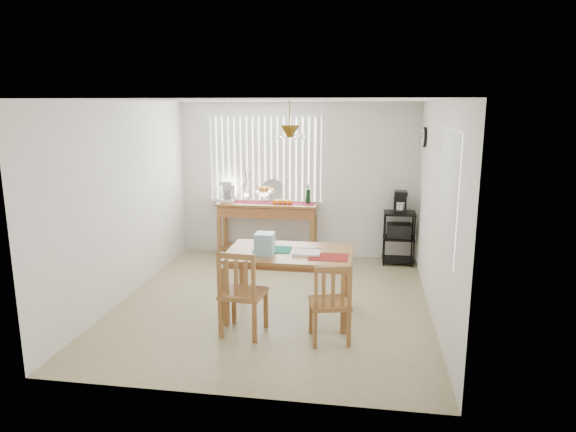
% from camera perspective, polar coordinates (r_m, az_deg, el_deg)
% --- Properties ---
extents(ground, '(4.00, 4.50, 0.01)m').
position_cam_1_polar(ground, '(6.86, -1.55, -9.59)').
color(ground, tan).
extents(room_shell, '(4.20, 4.70, 2.70)m').
position_cam_1_polar(room_shell, '(6.44, -1.59, 4.61)').
color(room_shell, silver).
rests_on(room_shell, ground).
extents(sideboard, '(1.68, 0.47, 0.94)m').
position_cam_1_polar(sideboard, '(8.61, -2.26, -0.08)').
color(sideboard, '#926031').
rests_on(sideboard, ground).
extents(sideboard_items, '(1.59, 0.40, 0.72)m').
position_cam_1_polar(sideboard_items, '(8.61, -4.02, 2.47)').
color(sideboard_items, maroon).
rests_on(sideboard_items, sideboard).
extents(wire_cart, '(0.50, 0.40, 0.85)m').
position_cam_1_polar(wire_cart, '(8.53, 12.22, -1.82)').
color(wire_cart, black).
rests_on(wire_cart, ground).
extents(cart_items, '(0.20, 0.24, 0.35)m').
position_cam_1_polar(cart_items, '(8.43, 12.37, 1.50)').
color(cart_items, black).
rests_on(cart_items, wire_cart).
extents(dining_table, '(1.52, 0.98, 0.81)m').
position_cam_1_polar(dining_table, '(6.24, 0.16, -4.79)').
color(dining_table, '#926031').
rests_on(dining_table, ground).
extents(table_items, '(1.16, 0.54, 0.26)m').
position_cam_1_polar(table_items, '(6.08, -1.40, -3.37)').
color(table_items, '#136F59').
rests_on(table_items, dining_table).
extents(chair_left, '(0.51, 0.51, 1.00)m').
position_cam_1_polar(chair_left, '(5.80, -5.14, -8.56)').
color(chair_left, '#926031').
rests_on(chair_left, ground).
extents(chair_right, '(0.51, 0.51, 0.91)m').
position_cam_1_polar(chair_right, '(5.64, 4.72, -9.65)').
color(chair_right, '#926031').
rests_on(chair_right, ground).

